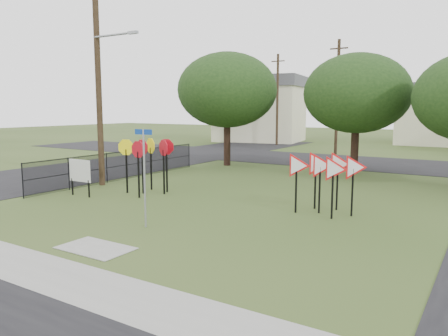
% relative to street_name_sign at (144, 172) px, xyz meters
% --- Properties ---
extents(ground, '(140.00, 140.00, 0.00)m').
position_rel_street_name_sign_xyz_m(ground, '(0.31, 0.09, -1.77)').
color(ground, '#30461A').
extents(sidewalk, '(30.00, 1.60, 0.02)m').
position_rel_street_name_sign_xyz_m(sidewalk, '(0.31, -4.11, -1.76)').
color(sidewalk, gray).
rests_on(sidewalk, ground).
extents(street_left, '(8.00, 50.00, 0.02)m').
position_rel_street_name_sign_xyz_m(street_left, '(-11.69, 10.09, -1.76)').
color(street_left, black).
rests_on(street_left, ground).
extents(street_far, '(60.00, 8.00, 0.02)m').
position_rel_street_name_sign_xyz_m(street_far, '(0.31, 20.09, -1.76)').
color(street_far, black).
rests_on(street_far, ground).
extents(curb_pad, '(2.00, 1.20, 0.02)m').
position_rel_street_name_sign_xyz_m(curb_pad, '(0.31, -2.31, -1.76)').
color(curb_pad, gray).
rests_on(curb_pad, ground).
extents(street_name_sign, '(0.64, 0.08, 3.09)m').
position_rel_street_name_sign_xyz_m(street_name_sign, '(0.00, 0.00, 0.00)').
color(street_name_sign, gray).
rests_on(street_name_sign, ground).
extents(stop_sign_cluster, '(2.25, 1.82, 2.40)m').
position_rel_street_name_sign_xyz_m(stop_sign_cluster, '(-3.65, 4.23, 0.02)').
color(stop_sign_cluster, black).
rests_on(stop_sign_cluster, ground).
extents(yield_sign_cluster, '(2.73, 1.52, 2.20)m').
position_rel_street_name_sign_xyz_m(yield_sign_cluster, '(4.16, 4.80, -0.14)').
color(yield_sign_cluster, black).
rests_on(yield_sign_cluster, ground).
extents(info_board, '(1.25, 0.05, 1.57)m').
position_rel_street_name_sign_xyz_m(info_board, '(-5.70, 2.21, -0.73)').
color(info_board, black).
rests_on(info_board, ground).
extents(utility_pole_main, '(3.55, 0.33, 10.00)m').
position_rel_street_name_sign_xyz_m(utility_pole_main, '(-6.93, 4.58, 3.44)').
color(utility_pole_main, '#392A1A').
rests_on(utility_pole_main, ground).
extents(far_pole_a, '(1.40, 0.24, 9.00)m').
position_rel_street_name_sign_xyz_m(far_pole_a, '(-1.69, 24.09, 2.83)').
color(far_pole_a, '#392A1A').
rests_on(far_pole_a, ground).
extents(far_pole_c, '(1.40, 0.24, 9.00)m').
position_rel_street_name_sign_xyz_m(far_pole_c, '(-9.69, 30.09, 2.83)').
color(far_pole_c, '#392A1A').
rests_on(far_pole_c, ground).
extents(fence_run, '(0.05, 11.55, 1.50)m').
position_rel_street_name_sign_xyz_m(fence_run, '(-7.29, 6.34, -0.98)').
color(fence_run, black).
rests_on(fence_run, ground).
extents(house_left, '(10.58, 8.88, 7.20)m').
position_rel_street_name_sign_xyz_m(house_left, '(-13.69, 34.09, 1.88)').
color(house_left, '#ECE8BE').
rests_on(house_left, ground).
extents(house_mid, '(8.40, 8.40, 6.20)m').
position_rel_street_name_sign_xyz_m(house_mid, '(4.31, 40.09, 1.38)').
color(house_mid, '#ECE8BE').
rests_on(house_mid, ground).
extents(tree_near_left, '(6.40, 6.40, 7.27)m').
position_rel_street_name_sign_xyz_m(tree_near_left, '(-5.69, 14.09, 3.09)').
color(tree_near_left, black).
rests_on(tree_near_left, ground).
extents(tree_near_mid, '(6.00, 6.00, 6.80)m').
position_rel_street_name_sign_xyz_m(tree_near_mid, '(2.31, 15.09, 2.77)').
color(tree_near_mid, black).
rests_on(tree_near_mid, ground).
extents(tree_far_left, '(6.80, 6.80, 7.73)m').
position_rel_street_name_sign_xyz_m(tree_far_left, '(-15.69, 30.09, 3.40)').
color(tree_far_left, black).
rests_on(tree_far_left, ground).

